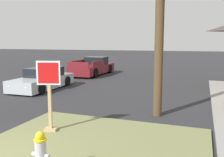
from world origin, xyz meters
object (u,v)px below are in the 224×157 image
(stop_sign, at_px, (50,98))
(manhole_cover, at_px, (52,117))
(fire_hydrant, at_px, (41,156))
(parked_sedan_silver, at_px, (43,80))
(pickup_truck_maroon, at_px, (93,67))

(stop_sign, bearing_deg, manhole_cover, 123.15)
(fire_hydrant, height_order, manhole_cover, fire_hydrant)
(manhole_cover, relative_size, parked_sedan_silver, 0.16)
(stop_sign, relative_size, manhole_cover, 3.03)
(fire_hydrant, xyz_separation_m, manhole_cover, (-2.26, 3.71, -0.52))
(manhole_cover, distance_m, pickup_truck_maroon, 12.29)
(fire_hydrant, distance_m, pickup_truck_maroon, 16.52)
(fire_hydrant, xyz_separation_m, parked_sedan_silver, (-5.97, 8.38, 0.02))
(stop_sign, bearing_deg, parked_sedan_silver, 127.25)
(manhole_cover, height_order, parked_sedan_silver, parked_sedan_silver)
(stop_sign, bearing_deg, fire_hydrant, -59.75)
(parked_sedan_silver, bearing_deg, stop_sign, -52.75)
(fire_hydrant, bearing_deg, stop_sign, 120.25)
(manhole_cover, bearing_deg, fire_hydrant, -58.62)
(pickup_truck_maroon, bearing_deg, fire_hydrant, -68.98)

